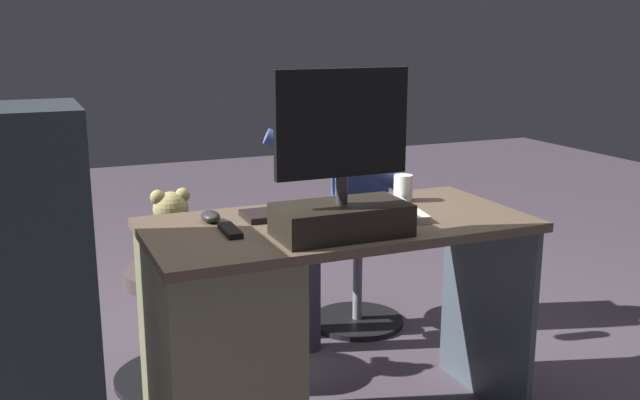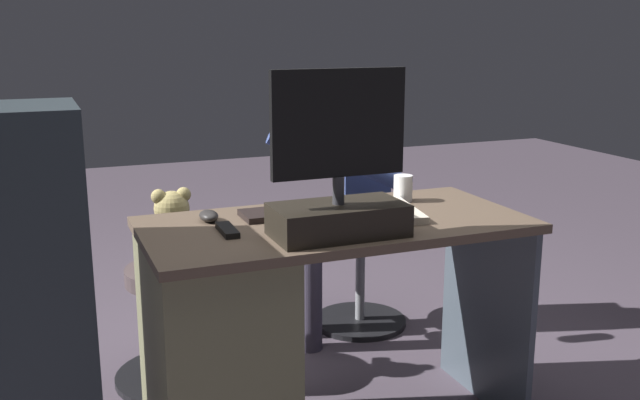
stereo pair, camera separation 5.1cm
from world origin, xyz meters
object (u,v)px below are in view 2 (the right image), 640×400
desk (244,335)px  visitor_chair (360,267)px  tv_remote (227,230)px  office_chair_teddy (177,318)px  teddy_bear (172,232)px  keyboard (303,211)px  computer_mouse (209,216)px  cup (403,188)px  person (348,183)px  monitor (338,191)px

desk → visitor_chair: desk is taller
tv_remote → office_chair_teddy: size_ratio=0.30×
tv_remote → teddy_bear: teddy_bear is taller
keyboard → visitor_chair: 1.00m
desk → office_chair_teddy: 0.61m
keyboard → visitor_chair: size_ratio=0.90×
computer_mouse → cup: cup is taller
visitor_chair → desk: bearing=45.9°
office_chair_teddy → person: size_ratio=0.43×
monitor → person: size_ratio=0.43×
computer_mouse → office_chair_teddy: size_ratio=0.19×
keyboard → computer_mouse: 0.32m
computer_mouse → person: person is taller
office_chair_teddy → person: (-0.82, -0.21, 0.43)m
person → computer_mouse: bearing=39.7°
office_chair_teddy → tv_remote: bearing=95.9°
keyboard → monitor: bearing=91.4°
teddy_bear → monitor: bearing=115.8°
office_chair_teddy → person: 0.95m
visitor_chair → keyboard: bearing=52.0°
keyboard → person: size_ratio=0.36×
keyboard → person: 0.82m
computer_mouse → tv_remote: (-0.02, 0.16, -0.01)m
computer_mouse → visitor_chair: computer_mouse is taller
person → tv_remote: bearing=46.7°
visitor_chair → monitor: bearing=61.3°
keyboard → tv_remote: keyboard is taller
desk → tv_remote: (0.05, 0.01, 0.36)m
tv_remote → visitor_chair: 1.27m
computer_mouse → cup: size_ratio=1.01×
monitor → visitor_chair: bearing=-118.7°
computer_mouse → person: bearing=-140.3°
computer_mouse → person: size_ratio=0.08×
visitor_chair → cup: bearing=77.7°
desk → keyboard: (-0.25, -0.12, 0.36)m
teddy_bear → cup: bearing=150.1°
keyboard → teddy_bear: teddy_bear is taller
desk → monitor: monitor is taller
desk → visitor_chair: 1.14m
keyboard → office_chair_teddy: 0.78m
office_chair_teddy → teddy_bear: bearing=-90.0°
office_chair_teddy → person: bearing=-165.6°
keyboard → office_chair_teddy: size_ratio=0.83×
monitor → cup: 0.51m
computer_mouse → teddy_bear: size_ratio=0.31×
monitor → teddy_bear: size_ratio=1.61×
computer_mouse → cup: (-0.72, -0.01, 0.03)m
desk → tv_remote: 0.36m
keyboard → teddy_bear: size_ratio=1.35×
monitor → computer_mouse: bearing=-43.4°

